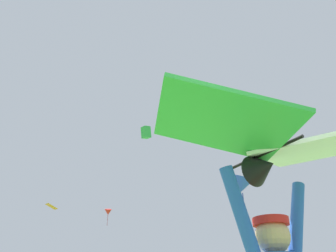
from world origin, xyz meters
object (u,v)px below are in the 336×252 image
Objects in this scene: distant_kite_blue_low_left at (242,185)px; distant_kite_blue_overhead_distant at (189,86)px; distant_kite_orange_mid_left at (52,206)px; held_stunt_kite at (269,145)px; distant_kite_red_low_right at (108,212)px; distant_kite_green_far_center at (146,132)px.

distant_kite_blue_overhead_distant is at bearing 171.77° from distant_kite_blue_low_left.
distant_kite_blue_overhead_distant reaches higher than distant_kite_orange_mid_left.
distant_kite_red_low_right is at bearing 75.56° from held_stunt_kite.
distant_kite_blue_overhead_distant reaches higher than distant_kite_red_low_right.
held_stunt_kite is at bearing -109.94° from distant_kite_green_far_center.
distant_kite_blue_low_left is (10.95, 13.98, 5.21)m from held_stunt_kite.
distant_kite_green_far_center is 8.83m from distant_kite_blue_overhead_distant.
distant_kite_red_low_right is 2.84× the size of distant_kite_blue_overhead_distant.
distant_kite_red_low_right reaches higher than distant_kite_blue_low_left.
distant_kite_orange_mid_left is at bearing 125.63° from distant_kite_blue_overhead_distant.
distant_kite_red_low_right is at bearing 86.80° from distant_kite_blue_overhead_distant.
held_stunt_kite is 20.15m from distant_kite_blue_overhead_distant.
distant_kite_red_low_right is 0.66× the size of distant_kite_blue_low_left.
distant_kite_orange_mid_left is 0.96× the size of distant_kite_green_far_center.
distant_kite_green_far_center reaches higher than distant_kite_orange_mid_left.
distant_kite_blue_overhead_distant is 0.23× the size of distant_kite_blue_low_left.
distant_kite_blue_low_left reaches higher than held_stunt_kite.
distant_kite_green_far_center is 1.73× the size of distant_kite_blue_overhead_distant.
distant_kite_blue_overhead_distant reaches higher than held_stunt_kite.
distant_kite_green_far_center is 11.93m from distant_kite_blue_low_left.
distant_kite_red_low_right reaches higher than held_stunt_kite.
held_stunt_kite is 36.86m from distant_kite_red_low_right.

